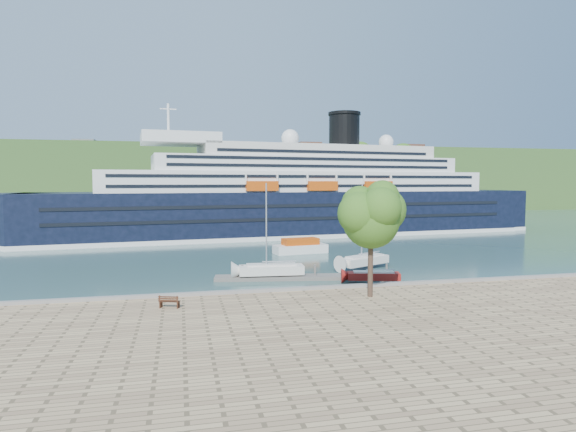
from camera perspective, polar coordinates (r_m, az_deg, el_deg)
The scene contains 11 objects.
ground at distance 45.22m, azimuth 3.59°, elevation -9.84°, with size 400.00×400.00×0.00m, color #2D504E.
far_hillside at distance 187.54m, azimuth -8.98°, elevation 4.31°, with size 400.00×50.00×24.00m, color #2D5622.
quay_coping at distance 44.77m, azimuth 3.67°, elevation -8.47°, with size 220.00×0.50×0.30m, color slate.
cruise_ship at distance 97.93m, azimuth 0.26°, elevation 5.14°, with size 113.64×16.55×25.52m, color black, non-canonical shape.
park_bench at distance 39.34m, azimuth -13.86°, elevation -9.75°, with size 1.68×0.69×1.08m, color #412212, non-canonical shape.
promenade_tree at distance 41.64m, azimuth 9.79°, elevation -2.15°, with size 6.51×6.51×10.78m, color #335B18, non-canonical shape.
floating_pontoon at distance 54.26m, azimuth 1.07°, elevation -7.27°, with size 18.34×2.24×0.41m, color slate, non-canonical shape.
sailboat_white_near at distance 53.53m, azimuth -1.99°, elevation -2.09°, with size 7.95×2.21×10.27m, color silver, non-canonical shape.
sailboat_red at distance 52.12m, azimuth 10.15°, elevation -3.62°, with size 6.13×1.70×7.92m, color maroon, non-canonical shape.
sailboat_white_far at distance 60.77m, azimuth 9.09°, elevation -1.49°, with size 7.83×2.17×10.11m, color silver, non-canonical shape.
tender_launch at distance 73.75m, azimuth 1.47°, elevation -3.53°, with size 8.29×2.84×2.29m, color #C3450B, non-canonical shape.
Camera 1 is at (-12.38, -42.12, 10.81)m, focal length 30.00 mm.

